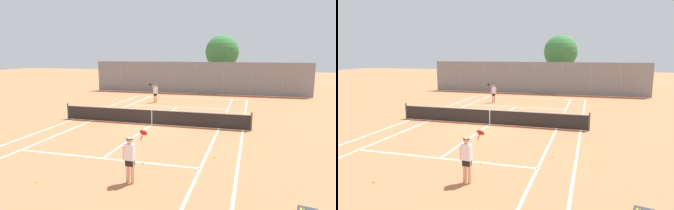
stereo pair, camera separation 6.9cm
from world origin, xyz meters
The scene contains 12 objects.
ground_plane centered at (0.00, 0.00, 0.00)m, with size 120.00×120.00×0.00m, color #C67047.
court_line_markings centered at (0.00, 0.00, 0.00)m, with size 11.10×23.90×0.01m.
tennis_net centered at (0.00, 0.00, 0.51)m, with size 12.00×0.10×1.07m.
player_near_side centered at (2.06, -8.32, 0.93)m, with size 0.72×0.72×1.77m.
player_far_left centered at (-2.42, 8.09, 0.93)m, with size 0.73×0.72×1.77m.
loose_tennis_ball_0 centered at (-3.41, -1.28, 0.03)m, with size 0.07×0.07×0.07m, color #D1DB33.
loose_tennis_ball_1 centered at (-1.03, -9.17, 0.03)m, with size 0.07×0.07×0.07m, color #D1DB33.
loose_tennis_ball_2 centered at (0.79, 3.02, 0.03)m, with size 0.07×0.07×0.07m, color #D1DB33.
loose_tennis_ball_3 centered at (1.87, -6.55, 0.03)m, with size 0.07×0.07×0.07m, color #D1DB33.
loose_tennis_ball_4 centered at (4.52, -5.03, 0.03)m, with size 0.07×0.07×0.07m, color #D1DB33.
back_fence centered at (0.00, 15.03, 1.74)m, with size 23.65×0.08×3.48m.
tree_behind_left centered at (2.38, 18.39, 4.42)m, with size 3.87×3.87×6.49m.
Camera 2 is at (5.95, -17.16, 4.33)m, focal length 32.00 mm.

